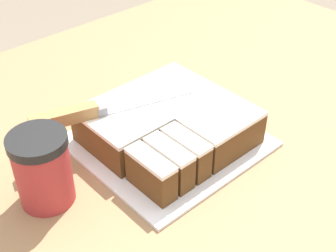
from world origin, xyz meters
TOP-DOWN VIEW (x-y plane):
  - cake_board at (-0.02, 0.05)m, footprint 0.29×0.27m
  - cake at (-0.01, 0.05)m, footprint 0.24×0.23m
  - knife at (-0.13, 0.12)m, footprint 0.27×0.10m
  - coffee_cup at (-0.24, 0.07)m, footprint 0.08×0.08m

SIDE VIEW (x-z plane):
  - cake_board at x=-0.02m, z-range 0.89..0.89m
  - cake at x=-0.01m, z-range 0.89..0.95m
  - coffee_cup at x=-0.24m, z-range 0.89..1.00m
  - knife at x=-0.13m, z-range 0.95..0.97m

